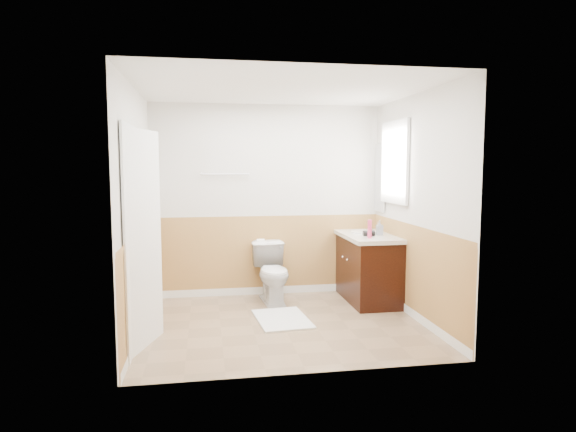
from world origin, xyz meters
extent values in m
plane|color=#8C7051|center=(0.00, 0.00, 0.00)|extent=(3.00, 3.00, 0.00)
plane|color=white|center=(0.00, 0.00, 2.50)|extent=(3.00, 3.00, 0.00)
plane|color=silver|center=(0.00, 1.30, 1.25)|extent=(3.00, 0.00, 3.00)
plane|color=silver|center=(0.00, -1.30, 1.25)|extent=(3.00, 0.00, 3.00)
plane|color=silver|center=(-1.50, 0.00, 1.25)|extent=(0.00, 3.00, 3.00)
plane|color=silver|center=(1.50, 0.00, 1.25)|extent=(0.00, 3.00, 3.00)
plane|color=tan|center=(0.00, 1.29, 0.50)|extent=(3.00, 0.00, 3.00)
plane|color=tan|center=(0.00, -1.29, 0.50)|extent=(3.00, 0.00, 3.00)
plane|color=tan|center=(-1.49, 0.00, 0.50)|extent=(0.00, 2.60, 2.60)
plane|color=tan|center=(1.49, 0.00, 0.50)|extent=(0.00, 2.60, 2.60)
imported|color=white|center=(0.02, 0.90, 0.37)|extent=(0.47, 0.76, 0.74)
cube|color=white|center=(0.02, 0.14, 0.01)|extent=(0.62, 0.85, 0.02)
cube|color=black|center=(1.21, 0.76, 0.40)|extent=(0.55, 1.10, 0.80)
sphere|color=silver|center=(0.91, 0.66, 0.55)|extent=(0.03, 0.03, 0.03)
sphere|color=silver|center=(0.91, 0.86, 0.55)|extent=(0.03, 0.03, 0.03)
cube|color=beige|center=(1.20, 0.76, 0.83)|extent=(0.60, 1.15, 0.05)
cylinder|color=white|center=(1.21, 0.91, 0.86)|extent=(0.36, 0.36, 0.02)
cylinder|color=silver|center=(1.39, 0.91, 0.92)|extent=(0.02, 0.02, 0.14)
cylinder|color=#E03A6B|center=(1.11, 0.42, 0.96)|extent=(0.05, 0.05, 0.22)
imported|color=gray|center=(1.33, 0.69, 0.94)|extent=(0.10, 0.10, 0.18)
cylinder|color=black|center=(1.16, 0.60, 0.89)|extent=(0.14, 0.07, 0.07)
cylinder|color=black|center=(1.13, 0.68, 0.86)|extent=(0.03, 0.03, 0.07)
cube|color=silver|center=(1.48, 1.10, 1.55)|extent=(0.02, 0.35, 0.90)
cube|color=white|center=(1.47, 0.59, 1.75)|extent=(0.04, 0.80, 1.00)
cube|color=white|center=(1.49, 0.59, 1.75)|extent=(0.01, 0.70, 0.90)
cube|color=white|center=(-1.40, -0.45, 1.02)|extent=(0.29, 0.78, 2.04)
cube|color=white|center=(-1.48, -0.45, 1.03)|extent=(0.02, 0.92, 2.10)
sphere|color=silver|center=(-1.34, -0.12, 0.95)|extent=(0.06, 0.06, 0.06)
cylinder|color=silver|center=(-0.55, 1.25, 1.60)|extent=(0.62, 0.02, 0.02)
cylinder|color=silver|center=(-0.10, 1.23, 0.70)|extent=(0.14, 0.02, 0.02)
cylinder|color=white|center=(-0.10, 1.23, 0.70)|extent=(0.10, 0.11, 0.11)
cube|color=white|center=(-0.10, 1.23, 0.59)|extent=(0.10, 0.01, 0.16)
camera|label=1|loc=(-0.81, -5.13, 1.70)|focal=30.75mm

